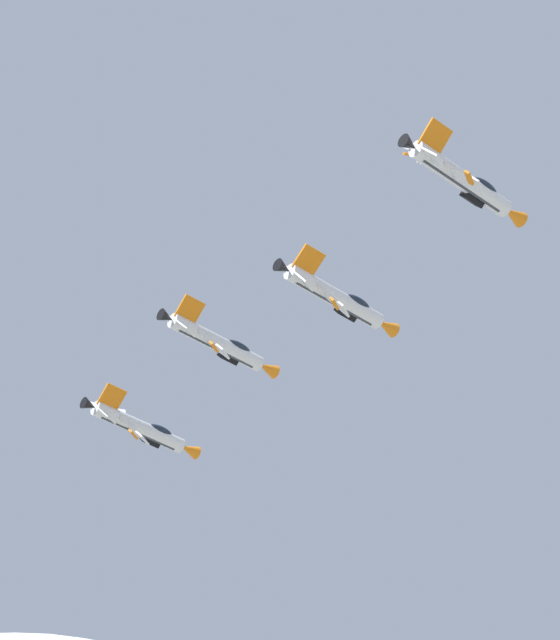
# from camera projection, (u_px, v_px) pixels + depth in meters

# --- Properties ---
(fighter_jet_lead) EXTENTS (10.59, 13.82, 7.52)m
(fighter_jet_lead) POSITION_uv_depth(u_px,v_px,m) (141.00, 428.00, 152.30)
(fighter_jet_lead) COLOR white
(fighter_jet_left_wing) EXTENTS (10.58, 13.82, 7.54)m
(fighter_jet_left_wing) POSITION_uv_depth(u_px,v_px,m) (219.00, 344.00, 144.84)
(fighter_jet_left_wing) COLOR white
(fighter_jet_right_wing) EXTENTS (10.38, 13.82, 8.12)m
(fighter_jet_right_wing) POSITION_uv_depth(u_px,v_px,m) (337.00, 298.00, 133.39)
(fighter_jet_right_wing) COLOR white
(fighter_jet_left_outer) EXTENTS (10.52, 13.82, 7.66)m
(fighter_jet_left_outer) POSITION_uv_depth(u_px,v_px,m) (463.00, 181.00, 122.93)
(fighter_jet_left_outer) COLOR white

